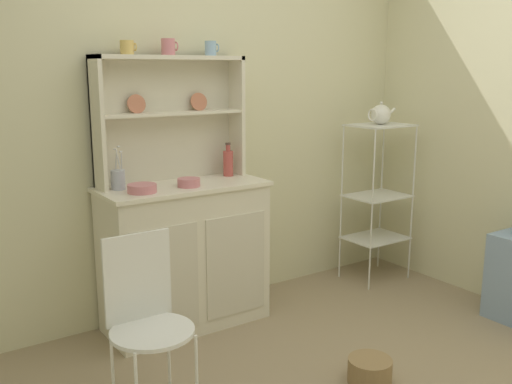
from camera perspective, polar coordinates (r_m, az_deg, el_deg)
wall_back at (r=3.69m, az=-5.14°, el=7.62°), size 3.84×0.05×2.50m
hutch_cabinet at (r=3.49m, az=-7.10°, el=-6.13°), size 0.99×0.45×0.88m
hutch_shelf_unit at (r=3.47m, az=-8.72°, el=8.14°), size 0.92×0.18×0.74m
bakers_rack at (r=4.26m, az=12.03°, el=0.61°), size 0.43×0.33×1.15m
wire_chair at (r=2.55m, az=-10.89°, el=-11.69°), size 0.36×0.36×0.85m
floor_basket at (r=3.05m, az=11.28°, el=-17.06°), size 0.22×0.22×0.12m
cup_gold_0 at (r=3.32m, az=-12.72°, el=13.88°), size 0.09×0.08×0.08m
cup_rose_1 at (r=3.42m, az=-8.72°, el=14.11°), size 0.09×0.08×0.09m
cup_sky_2 at (r=3.55m, az=-4.52°, el=14.09°), size 0.08×0.07×0.09m
bowl_mixing_large at (r=3.19m, az=-11.30°, el=0.36°), size 0.16×0.16×0.05m
bowl_floral_medium at (r=3.31m, az=-6.72°, el=0.95°), size 0.13×0.13×0.05m
jam_bottle at (r=3.61m, az=-2.79°, el=2.97°), size 0.06×0.06×0.21m
utensil_jar at (r=3.30m, az=-13.59°, el=1.27°), size 0.08×0.08×0.25m
porcelain_teapot at (r=4.19m, az=12.33°, el=7.57°), size 0.23×0.14×0.16m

